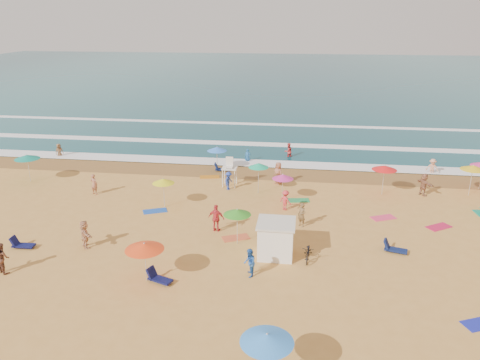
# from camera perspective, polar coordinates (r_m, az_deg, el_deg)

# --- Properties ---
(ground) EXTENTS (220.00, 220.00, 0.00)m
(ground) POSITION_cam_1_polar(r_m,az_deg,el_deg) (30.62, 1.27, -6.47)
(ground) COLOR gold
(ground) RESTS_ON ground
(ocean) EXTENTS (220.00, 140.00, 0.18)m
(ocean) POSITION_cam_1_polar(r_m,az_deg,el_deg) (112.23, 6.34, 12.40)
(ocean) COLOR #0C4756
(ocean) RESTS_ON ground
(wet_sand) EXTENTS (220.00, 220.00, 0.00)m
(wet_sand) POSITION_cam_1_polar(r_m,az_deg,el_deg) (42.18, 3.23, 0.89)
(wet_sand) COLOR olive
(wet_sand) RESTS_ON ground
(surf_foam) EXTENTS (200.00, 18.70, 0.05)m
(surf_foam) POSITION_cam_1_polar(r_m,az_deg,el_deg) (50.57, 4.07, 4.12)
(surf_foam) COLOR white
(surf_foam) RESTS_ON ground
(cabana) EXTENTS (2.00, 2.00, 2.00)m
(cabana) POSITION_cam_1_polar(r_m,az_deg,el_deg) (27.59, 4.39, -7.27)
(cabana) COLOR white
(cabana) RESTS_ON ground
(cabana_roof) EXTENTS (2.20, 2.20, 0.12)m
(cabana_roof) POSITION_cam_1_polar(r_m,az_deg,el_deg) (27.14, 4.45, -5.26)
(cabana_roof) COLOR silver
(cabana_roof) RESTS_ON cabana
(bicycle) EXTENTS (0.76, 1.84, 0.94)m
(bicycle) POSITION_cam_1_polar(r_m,az_deg,el_deg) (27.55, 8.31, -8.71)
(bicycle) COLOR black
(bicycle) RESTS_ON ground
(lifeguard_stand) EXTENTS (1.20, 1.20, 2.10)m
(lifeguard_stand) POSITION_cam_1_polar(r_m,az_deg,el_deg) (38.61, -1.27, 0.79)
(lifeguard_stand) COLOR white
(lifeguard_stand) RESTS_ON ground
(beach_umbrellas) EXTENTS (60.20, 30.11, 0.68)m
(beach_umbrellas) POSITION_cam_1_polar(r_m,az_deg,el_deg) (31.10, 6.01, -1.88)
(beach_umbrellas) COLOR #D93091
(beach_umbrellas) RESTS_ON ground
(loungers) EXTENTS (47.84, 26.86, 0.34)m
(loungers) POSITION_cam_1_polar(r_m,az_deg,el_deg) (28.40, 11.72, -8.71)
(loungers) COLOR #0D1145
(loungers) RESTS_ON ground
(towels) EXTENTS (51.11, 23.52, 0.03)m
(towels) POSITION_cam_1_polar(r_m,az_deg,el_deg) (29.37, 2.07, -7.63)
(towels) COLOR #B81737
(towels) RESTS_ON ground
(beachgoers) EXTENTS (42.64, 25.43, 2.13)m
(beachgoers) POSITION_cam_1_polar(r_m,az_deg,el_deg) (34.30, -0.77, -2.09)
(beachgoers) COLOR #AA6F4E
(beachgoers) RESTS_ON ground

